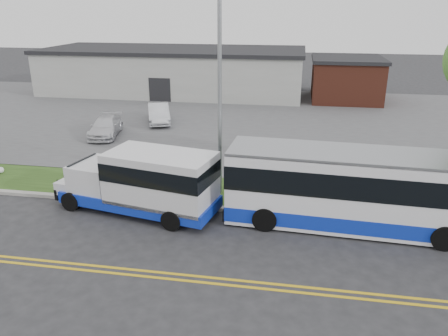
% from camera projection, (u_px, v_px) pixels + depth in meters
% --- Properties ---
extents(ground, '(140.00, 140.00, 0.00)m').
position_uv_depth(ground, '(138.00, 215.00, 18.26)').
color(ground, '#28282B').
rests_on(ground, ground).
extents(lane_line_north, '(70.00, 0.12, 0.01)m').
position_uv_depth(lane_line_north, '(97.00, 266.00, 14.71)').
color(lane_line_north, gold).
rests_on(lane_line_north, ground).
extents(lane_line_south, '(70.00, 0.12, 0.01)m').
position_uv_depth(lane_line_south, '(93.00, 271.00, 14.43)').
color(lane_line_south, gold).
rests_on(lane_line_south, ground).
extents(curb, '(80.00, 0.30, 0.15)m').
position_uv_depth(curb, '(146.00, 203.00, 19.25)').
color(curb, '#9E9B93').
rests_on(curb, ground).
extents(verge, '(80.00, 3.30, 0.10)m').
position_uv_depth(verge, '(159.00, 188.00, 20.92)').
color(verge, '#274416').
rests_on(verge, ground).
extents(parking_lot, '(80.00, 25.00, 0.10)m').
position_uv_depth(parking_lot, '(215.00, 118.00, 33.94)').
color(parking_lot, '#4C4C4F').
rests_on(parking_lot, ground).
extents(commercial_building, '(25.40, 10.40, 4.35)m').
position_uv_depth(commercial_building, '(175.00, 71.00, 43.38)').
color(commercial_building, '#9E9E99').
rests_on(commercial_building, ground).
extents(brick_wing, '(6.30, 7.30, 3.90)m').
position_uv_depth(brick_wing, '(346.00, 79.00, 39.90)').
color(brick_wing, brown).
rests_on(brick_wing, ground).
extents(streetlight_near, '(0.35, 1.53, 9.50)m').
position_uv_depth(streetlight_near, '(219.00, 81.00, 18.47)').
color(streetlight_near, gray).
rests_on(streetlight_near, verge).
extents(shuttle_bus, '(7.33, 3.58, 2.71)m').
position_uv_depth(shuttle_bus, '(146.00, 180.00, 18.08)').
color(shuttle_bus, '#102DB3').
rests_on(shuttle_bus, ground).
extents(transit_bus, '(11.15, 3.16, 3.06)m').
position_uv_depth(transit_bus, '(369.00, 191.00, 16.79)').
color(transit_bus, white).
rests_on(transit_bus, ground).
extents(parked_car_a, '(2.88, 4.50, 1.40)m').
position_uv_depth(parked_car_a, '(159.00, 113.00, 32.16)').
color(parked_car_a, silver).
rests_on(parked_car_a, parking_lot).
extents(parked_car_b, '(2.48, 4.44, 1.22)m').
position_uv_depth(parked_car_b, '(106.00, 127.00, 28.92)').
color(parked_car_b, silver).
rests_on(parked_car_b, parking_lot).
extents(grocery_bag_right, '(0.32, 0.32, 0.32)m').
position_uv_depth(grocery_bag_right, '(1.00, 170.00, 22.56)').
color(grocery_bag_right, white).
rests_on(grocery_bag_right, verge).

